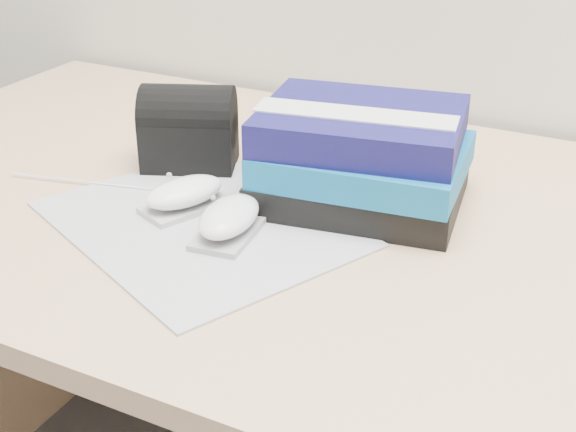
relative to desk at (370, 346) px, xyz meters
The scene contains 7 objects.
desk is the anchor object (origin of this frame).
mousepad 0.34m from the desk, 136.64° to the right, with size 0.38×0.29×0.00m, color gray.
mouse_rear 0.36m from the desk, 146.57° to the right, with size 0.10×0.12×0.05m.
mouse_front 0.34m from the desk, 125.82° to the right, with size 0.08×0.12×0.05m.
usb_cable 0.47m from the desk, 160.38° to the right, with size 0.00×0.00×0.21m, color white.
book_stack 0.30m from the desk, 152.10° to the right, with size 0.29×0.24×0.13m.
pouch 0.41m from the desk, behind, with size 0.16×0.13×0.12m.
Camera 1 is at (0.33, 0.74, 1.19)m, focal length 50.00 mm.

